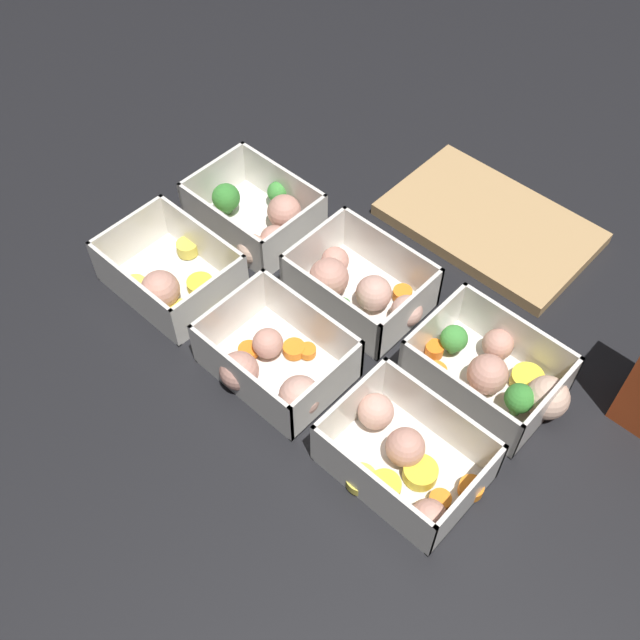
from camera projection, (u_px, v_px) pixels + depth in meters
The scene contains 8 objects.
ground_plane at pixel (320, 332), 0.94m from camera, with size 4.00×4.00×0.00m, color black.
container_near_left at pixel (170, 279), 0.96m from camera, with size 0.18×0.13×0.07m.
container_near_center at pixel (274, 365), 0.88m from camera, with size 0.17×0.13×0.07m.
container_near_right at pixel (404, 460), 0.80m from camera, with size 0.17×0.13×0.07m.
container_far_left at pixel (258, 217), 1.03m from camera, with size 0.16×0.14×0.07m.
container_far_center at pixel (358, 287), 0.95m from camera, with size 0.18×0.12×0.07m.
container_far_right at pixel (498, 375), 0.87m from camera, with size 0.19×0.13×0.07m.
cutting_board at pixel (489, 224), 1.04m from camera, with size 0.28×0.18×0.02m.
Camera 1 is at (0.39, -0.42, 0.75)m, focal length 42.00 mm.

